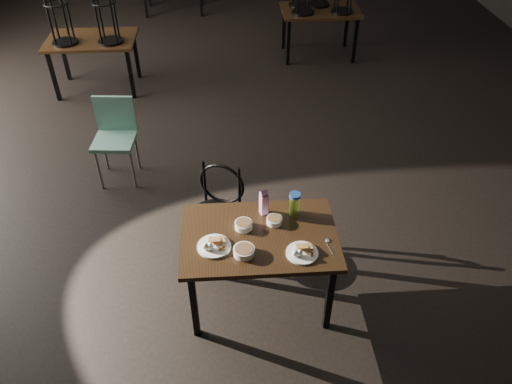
{
  "coord_description": "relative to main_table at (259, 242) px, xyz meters",
  "views": [
    {
      "loc": [
        -0.24,
        -5.49,
        3.41
      ],
      "look_at": [
        -0.03,
        -2.34,
        0.85
      ],
      "focal_mm": 35.0,
      "sensor_mm": 36.0,
      "label": 1
    }
  ],
  "objects": [
    {
      "name": "plate_left",
      "position": [
        -0.35,
        -0.11,
        0.1
      ],
      "size": [
        0.25,
        0.25,
        0.08
      ],
      "color": "white",
      "rests_on": "main_table"
    },
    {
      "name": "school_chair",
      "position": [
        -1.41,
        1.87,
        -0.12
      ],
      "size": [
        0.46,
        0.46,
        0.92
      ],
      "rotation": [
        0.0,
        0.0,
        -0.09
      ],
      "color": "#67A18C",
      "rests_on": "ground"
    },
    {
      "name": "bg_table_right",
      "position": [
        1.27,
        4.94,
        0.13
      ],
      "size": [
        1.2,
        0.8,
        1.48
      ],
      "color": "black",
      "rests_on": "ground"
    },
    {
      "name": "bowl_big",
      "position": [
        -0.13,
        -0.19,
        0.11
      ],
      "size": [
        0.16,
        0.16,
        0.05
      ],
      "color": "white",
      "rests_on": "main_table"
    },
    {
      "name": "water_bottle",
      "position": [
        0.29,
        0.23,
        0.18
      ],
      "size": [
        0.11,
        0.11,
        0.2
      ],
      "color": "#97D33E",
      "rests_on": "main_table"
    },
    {
      "name": "plate_right",
      "position": [
        0.3,
        -0.22,
        0.1
      ],
      "size": [
        0.24,
        0.24,
        0.08
      ],
      "color": "white",
      "rests_on": "main_table"
    },
    {
      "name": "spoon",
      "position": [
        0.51,
        -0.11,
        0.08
      ],
      "size": [
        0.05,
        0.18,
        0.01
      ],
      "color": "silver",
      "rests_on": "main_table"
    },
    {
      "name": "bowl_far",
      "position": [
        0.13,
        0.13,
        0.11
      ],
      "size": [
        0.13,
        0.13,
        0.05
      ],
      "color": "white",
      "rests_on": "main_table"
    },
    {
      "name": "main_table",
      "position": [
        0.0,
        0.0,
        0.0
      ],
      "size": [
        1.2,
        0.8,
        0.75
      ],
      "color": "black",
      "rests_on": "ground"
    },
    {
      "name": "bowl_near",
      "position": [
        -0.12,
        0.09,
        0.11
      ],
      "size": [
        0.14,
        0.14,
        0.05
      ],
      "color": "white",
      "rests_on": "main_table"
    },
    {
      "name": "bg_table_left",
      "position": [
        -2.02,
        3.96,
        0.08
      ],
      "size": [
        1.2,
        0.8,
        1.48
      ],
      "color": "black",
      "rests_on": "ground"
    },
    {
      "name": "juice_carton",
      "position": [
        0.05,
        0.25,
        0.19
      ],
      "size": [
        0.07,
        0.07,
        0.23
      ],
      "color": "#8B197B",
      "rests_on": "main_table"
    },
    {
      "name": "bentwood_chair",
      "position": [
        -0.32,
        0.6,
        -0.12
      ],
      "size": [
        0.49,
        0.48,
        0.92
      ],
      "rotation": [
        0.0,
        0.0,
        -0.38
      ],
      "color": "black",
      "rests_on": "ground"
    }
  ]
}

